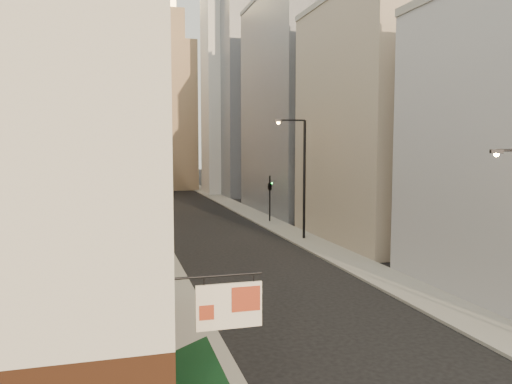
% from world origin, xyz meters
% --- Properties ---
extents(sidewalk_left, '(3.00, 140.00, 0.15)m').
position_xyz_m(sidewalk_left, '(-6.50, 55.00, 0.07)').
color(sidewalk_left, gray).
rests_on(sidewalk_left, ground).
extents(sidewalk_right, '(3.00, 140.00, 0.15)m').
position_xyz_m(sidewalk_right, '(6.50, 55.00, 0.07)').
color(sidewalk_right, gray).
rests_on(sidewalk_right, ground).
extents(near_building_left, '(8.30, 23.04, 12.30)m').
position_xyz_m(near_building_left, '(-10.99, 9.00, 6.02)').
color(near_building_left, '#572E1B').
rests_on(near_building_left, ground).
extents(left_bldg_beige, '(8.00, 12.00, 16.00)m').
position_xyz_m(left_bldg_beige, '(-12.00, 26.00, 8.00)').
color(left_bldg_beige, gray).
rests_on(left_bldg_beige, ground).
extents(left_bldg_grey, '(8.00, 16.00, 20.00)m').
position_xyz_m(left_bldg_grey, '(-12.00, 42.00, 10.00)').
color(left_bldg_grey, '#A4A3A9').
rests_on(left_bldg_grey, ground).
extents(left_bldg_tan, '(8.00, 18.00, 17.00)m').
position_xyz_m(left_bldg_tan, '(-12.00, 60.00, 8.50)').
color(left_bldg_tan, tan).
rests_on(left_bldg_tan, ground).
extents(left_bldg_wingrid, '(8.00, 20.00, 24.00)m').
position_xyz_m(left_bldg_wingrid, '(-12.00, 80.00, 12.00)').
color(left_bldg_wingrid, gray).
rests_on(left_bldg_wingrid, ground).
extents(right_bldg_beige, '(8.00, 16.00, 20.00)m').
position_xyz_m(right_bldg_beige, '(12.00, 30.00, 10.00)').
color(right_bldg_beige, gray).
rests_on(right_bldg_beige, ground).
extents(right_bldg_wingrid, '(8.00, 20.00, 26.00)m').
position_xyz_m(right_bldg_wingrid, '(12.00, 50.00, 13.00)').
color(right_bldg_wingrid, gray).
rests_on(right_bldg_wingrid, ground).
extents(highrise, '(21.00, 23.00, 51.20)m').
position_xyz_m(highrise, '(18.00, 78.00, 25.66)').
color(highrise, gray).
rests_on(highrise, ground).
extents(clock_tower, '(14.00, 14.00, 44.90)m').
position_xyz_m(clock_tower, '(-1.00, 92.00, 17.63)').
color(clock_tower, tan).
rests_on(clock_tower, ground).
extents(white_tower, '(8.00, 8.00, 41.50)m').
position_xyz_m(white_tower, '(10.00, 78.00, 18.61)').
color(white_tower, silver).
rests_on(white_tower, ground).
extents(streetlamp_mid, '(2.70, 0.59, 10.32)m').
position_xyz_m(streetlamp_mid, '(6.22, 31.63, 5.90)').
color(streetlamp_mid, black).
rests_on(streetlamp_mid, ground).
extents(traffic_light_left, '(0.55, 0.44, 5.00)m').
position_xyz_m(traffic_light_left, '(-5.93, 35.76, 3.53)').
color(traffic_light_left, black).
rests_on(traffic_light_left, ground).
extents(traffic_light_right, '(0.79, 0.79, 5.00)m').
position_xyz_m(traffic_light_right, '(6.68, 42.15, 3.94)').
color(traffic_light_right, black).
rests_on(traffic_light_right, ground).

